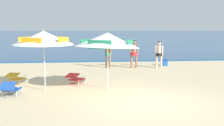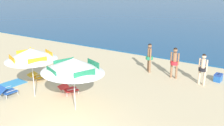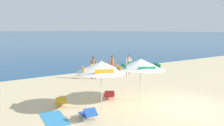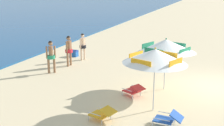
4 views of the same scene
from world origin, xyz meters
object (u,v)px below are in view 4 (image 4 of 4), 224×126
object	(u,v)px
beach_umbrella_striped_second	(166,46)
lounge_chair_facing_sea	(168,118)
lounge_chair_beside_umbrella	(134,90)
cooler_box	(74,53)
lounge_chair_under_umbrella	(103,113)
person_wading_in	(83,45)
beach_umbrella_striped_main	(155,56)
person_standing_beside	(69,49)
person_standing_near_shore	(51,55)

from	to	relation	value
beach_umbrella_striped_second	lounge_chair_facing_sea	bearing A→B (deg)	-168.24
lounge_chair_beside_umbrella	cooler_box	distance (m)	7.76
lounge_chair_under_umbrella	lounge_chair_beside_umbrella	size ratio (longest dim) A/B	0.98
beach_umbrella_striped_second	person_wading_in	size ratio (longest dim) A/B	2.19
beach_umbrella_striped_main	beach_umbrella_striped_second	xyz separation A→B (m)	(2.37, 0.02, -0.09)
lounge_chair_under_umbrella	person_standing_beside	bearing A→B (deg)	35.93
beach_umbrella_striped_second	lounge_chair_facing_sea	size ratio (longest dim) A/B	3.72
beach_umbrella_striped_main	cooler_box	bearing A→B (deg)	44.26
beach_umbrella_striped_second	cooler_box	bearing A→B (deg)	56.55
lounge_chair_beside_umbrella	person_standing_beside	world-z (taller)	person_standing_beside
beach_umbrella_striped_second	lounge_chair_under_umbrella	size ratio (longest dim) A/B	3.62
beach_umbrella_striped_main	lounge_chair_facing_sea	distance (m)	2.15
beach_umbrella_striped_main	person_standing_near_shore	distance (m)	6.66
beach_umbrella_striped_main	lounge_chair_under_umbrella	size ratio (longest dim) A/B	2.76
beach_umbrella_striped_main	beach_umbrella_striped_second	size ratio (longest dim) A/B	0.76
person_standing_near_shore	beach_umbrella_striped_main	bearing A→B (deg)	-116.55
lounge_chair_under_umbrella	person_standing_beside	size ratio (longest dim) A/B	0.58
lounge_chair_beside_umbrella	lounge_chair_under_umbrella	bearing A→B (deg)	171.64
lounge_chair_beside_umbrella	lounge_chair_facing_sea	distance (m)	2.78
person_wading_in	lounge_chair_facing_sea	bearing A→B (deg)	-138.62
lounge_chair_beside_umbrella	person_standing_near_shore	world-z (taller)	person_standing_near_shore
lounge_chair_beside_umbrella	person_standing_near_shore	xyz separation A→B (m)	(1.84, 4.86, 0.69)
lounge_chair_facing_sea	person_standing_near_shore	xyz separation A→B (m)	(4.02, 6.59, 0.70)
person_standing_near_shore	person_wading_in	xyz separation A→B (m)	(3.07, -0.35, -0.04)
lounge_chair_under_umbrella	beach_umbrella_striped_second	bearing A→B (deg)	-19.96
beach_umbrella_striped_second	lounge_chair_under_umbrella	world-z (taller)	beach_umbrella_striped_second
lounge_chair_facing_sea	person_standing_near_shore	distance (m)	7.75
beach_umbrella_striped_second	lounge_chair_beside_umbrella	world-z (taller)	beach_umbrella_striped_second
beach_umbrella_striped_main	person_wading_in	bearing A→B (deg)	42.67
lounge_chair_beside_umbrella	person_wading_in	distance (m)	6.70
lounge_chair_under_umbrella	person_wading_in	distance (m)	8.53
person_standing_beside	cooler_box	distance (m)	2.41
lounge_chair_under_umbrella	person_standing_near_shore	bearing A→B (deg)	45.84
beach_umbrella_striped_main	lounge_chair_under_umbrella	xyz separation A→B (m)	(-1.42, 1.39, -1.72)
person_standing_beside	cooler_box	world-z (taller)	person_standing_beside
lounge_chair_facing_sea	person_standing_beside	world-z (taller)	person_standing_beside
person_standing_beside	person_wading_in	world-z (taller)	person_standing_beside
lounge_chair_facing_sea	person_standing_beside	distance (m)	8.50
beach_umbrella_striped_main	lounge_chair_beside_umbrella	size ratio (longest dim) A/B	2.69
beach_umbrella_striped_second	person_wading_in	world-z (taller)	beach_umbrella_striped_second
beach_umbrella_striped_main	lounge_chair_beside_umbrella	distance (m)	2.28
person_wading_in	lounge_chair_beside_umbrella	bearing A→B (deg)	-137.37
beach_umbrella_striped_main	cooler_box	world-z (taller)	beach_umbrella_striped_main
cooler_box	person_wading_in	bearing A→B (deg)	-124.13
lounge_chair_facing_sea	cooler_box	world-z (taller)	lounge_chair_facing_sea
person_standing_near_shore	cooler_box	size ratio (longest dim) A/B	3.17
person_standing_near_shore	cooler_box	xyz separation A→B (m)	(3.69, 0.58, -0.77)
lounge_chair_under_umbrella	person_standing_near_shore	size ratio (longest dim) A/B	0.58
lounge_chair_under_umbrella	lounge_chair_beside_umbrella	xyz separation A→B (m)	(2.52, -0.37, 0.00)
person_standing_beside	beach_umbrella_striped_second	bearing A→B (deg)	-110.53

